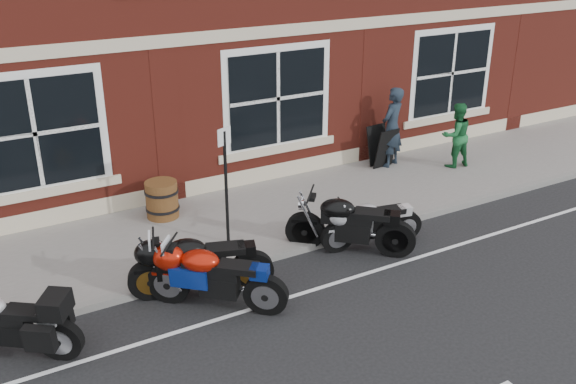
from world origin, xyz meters
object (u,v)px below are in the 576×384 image
Objects in this scene: a_board_sign at (382,147)px; moto_naked_black at (348,221)px; moto_sport_red at (214,274)px; moto_touring_silver at (1,318)px; moto_sport_silver at (370,221)px; pedestrian_left at (392,127)px; barrel_planter at (162,199)px; moto_sport_black at (198,261)px; pedestrian_right at (456,135)px; parking_sign at (226,178)px.

moto_naked_black is at bearing -141.55° from a_board_sign.
moto_naked_black is at bearing -38.13° from moto_sport_red.
moto_touring_silver reaches higher than moto_sport_silver.
moto_sport_red is 6.92m from pedestrian_left.
moto_sport_silver is at bearing -44.18° from barrel_planter.
moto_sport_black is 1.45× the size of pedestrian_right.
moto_sport_black reaches higher than moto_sport_silver.
pedestrian_left is 1.51m from pedestrian_right.
moto_sport_red is 0.47m from moto_sport_black.
moto_sport_silver is (3.26, 0.45, -0.07)m from moto_sport_red.
moto_sport_red is 7.75m from pedestrian_right.
parking_sign is at bearing -5.39° from pedestrian_left.
moto_naked_black is 3.73m from barrel_planter.
moto_touring_silver is 6.21m from moto_sport_silver.
moto_sport_silver is 2.67× the size of barrel_planter.
pedestrian_left is (6.02, 3.37, 0.49)m from moto_sport_red.
moto_touring_silver is 0.83× the size of parking_sign.
moto_touring_silver is 4.42m from barrel_planter.
barrel_planter is at bearing 83.14° from moto_naked_black.
pedestrian_right is 6.39m from parking_sign.
moto_sport_red is 0.93× the size of pedestrian_left.
pedestrian_left is 0.52m from a_board_sign.
moto_naked_black is (2.79, 0.49, 0.02)m from moto_sport_red.
pedestrian_left is at bearing -3.12° from parking_sign.
moto_sport_silver is at bearing -49.94° from parking_sign.
parking_sign reaches higher than a_board_sign.
moto_touring_silver reaches higher than barrel_planter.
moto_touring_silver is 1.87× the size of a_board_sign.
moto_sport_silver is 1.28× the size of pedestrian_right.
moto_naked_black is 1.91× the size of a_board_sign.
parking_sign is at bearing 11.00° from moto_sport_red.
pedestrian_right is (4.04, 2.13, 0.38)m from moto_sport_silver.
pedestrian_right is at bearing -23.08° from moto_naked_black.
moto_sport_red is 0.81× the size of parking_sign.
pedestrian_left reaches higher than moto_sport_silver.
pedestrian_left reaches higher than pedestrian_right.
moto_sport_silver is at bearing -71.53° from moto_sport_black.
moto_naked_black is at bearing -52.07° from moto_touring_silver.
moto_sport_red is at bearing -60.14° from moto_touring_silver.
pedestrian_right reaches higher than moto_touring_silver.
moto_naked_black reaches higher than moto_sport_silver.
a_board_sign is 1.31× the size of barrel_planter.
parking_sign is (-6.30, -0.93, 0.48)m from pedestrian_right.
moto_touring_silver is at bearing 176.33° from parking_sign.
pedestrian_left is 0.87× the size of parking_sign.
pedestrian_left is 2.57× the size of barrel_planter.
moto_sport_black is 6.58m from a_board_sign.
parking_sign is at bearing -68.17° from barrel_planter.
moto_touring_silver is 9.29m from a_board_sign.
pedestrian_left is at bearing 0.84° from barrel_planter.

